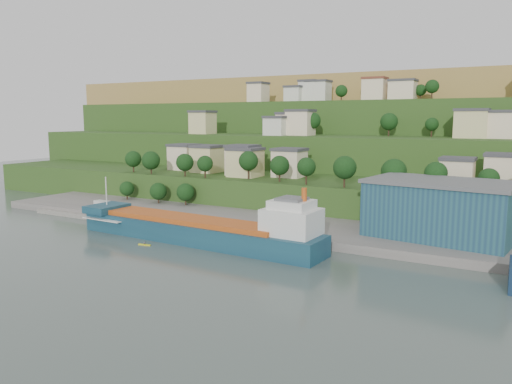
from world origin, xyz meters
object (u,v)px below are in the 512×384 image
Objects in this scene: cargo_ship_near at (203,232)px; caravan at (103,205)px; kayak_orange at (234,251)px; warehouse at (441,209)px.

caravan is at bearing 165.47° from cargo_ship_near.
caravan is at bearing 152.61° from kayak_orange.
warehouse is at bearing 26.40° from kayak_orange.
caravan is (-94.32, -8.85, -5.91)m from warehouse.
cargo_ship_near is 53.35m from warehouse.
cargo_ship_near is 1.91× the size of warehouse.
kayak_orange is at bearing -12.98° from caravan.
caravan is at bearing -166.69° from warehouse.
warehouse is 94.92m from caravan.
warehouse is at bearing 28.97° from cargo_ship_near.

